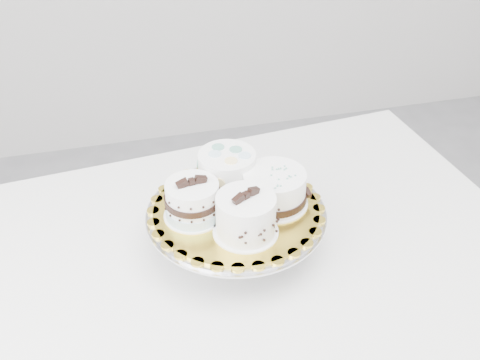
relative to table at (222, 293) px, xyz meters
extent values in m
cube|color=silver|center=(0.00, 0.00, 0.06)|extent=(1.28, 0.92, 0.04)
cube|color=silver|center=(0.51, 0.41, -0.32)|extent=(0.05, 0.05, 0.71)
cylinder|color=gray|center=(0.04, 0.04, 0.08)|extent=(0.15, 0.15, 0.01)
cylinder|color=gray|center=(0.04, 0.04, 0.12)|extent=(0.10, 0.10, 0.08)
cylinder|color=silver|center=(0.04, 0.04, 0.16)|extent=(0.32, 0.32, 0.01)
cylinder|color=silver|center=(0.04, 0.04, 0.16)|extent=(0.33, 0.33, 0.00)
cylinder|color=gold|center=(0.04, 0.04, 0.17)|extent=(0.40, 0.40, 0.00)
cylinder|color=white|center=(0.04, -0.03, 0.17)|extent=(0.11, 0.11, 0.00)
cylinder|color=white|center=(0.04, -0.03, 0.21)|extent=(0.14, 0.14, 0.07)
cylinder|color=white|center=(-0.04, 0.04, 0.17)|extent=(0.11, 0.11, 0.00)
cylinder|color=white|center=(-0.04, 0.04, 0.21)|extent=(0.11, 0.11, 0.07)
cylinder|color=silver|center=(-0.04, 0.04, 0.18)|extent=(0.10, 0.10, 0.02)
cylinder|color=black|center=(-0.04, 0.04, 0.21)|extent=(0.10, 0.10, 0.01)
cylinder|color=white|center=(0.04, 0.10, 0.17)|extent=(0.12, 0.12, 0.00)
cylinder|color=white|center=(0.04, 0.10, 0.21)|extent=(0.11, 0.11, 0.08)
cylinder|color=white|center=(0.11, 0.04, 0.17)|extent=(0.13, 0.13, 0.00)
cylinder|color=white|center=(0.11, 0.04, 0.21)|extent=(0.13, 0.13, 0.06)
cylinder|color=black|center=(0.11, 0.04, 0.19)|extent=(0.12, 0.12, 0.01)
camera|label=1|loc=(-0.16, -0.80, 0.85)|focal=45.00mm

